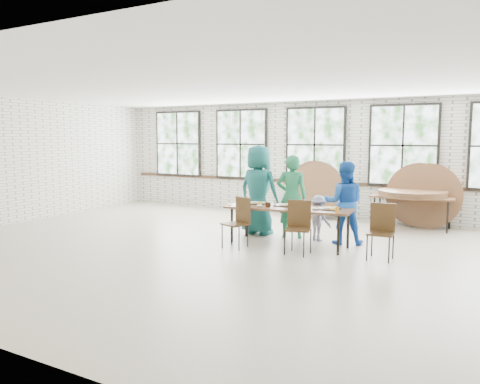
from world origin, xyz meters
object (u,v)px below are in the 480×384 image
object	(u,v)px
chair_near_left	(239,218)
chair_near_right	(299,222)
dining_table	(288,210)
storage_table	(412,198)

from	to	relation	value
chair_near_left	chair_near_right	distance (m)	1.16
dining_table	storage_table	xyz separation A→B (m)	(1.80, 2.95, -0.00)
chair_near_right	dining_table	bearing A→B (deg)	114.46
dining_table	chair_near_right	size ratio (longest dim) A/B	2.59
dining_table	storage_table	world-z (taller)	same
dining_table	chair_near_right	world-z (taller)	chair_near_right
chair_near_left	storage_table	distance (m)	4.37
chair_near_left	chair_near_right	world-z (taller)	same
dining_table	chair_near_left	bearing A→B (deg)	-146.80
chair_near_left	chair_near_right	size ratio (longest dim) A/B	1.00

